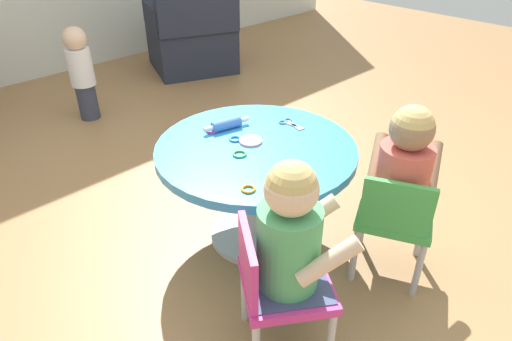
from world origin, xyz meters
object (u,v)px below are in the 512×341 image
Objects in this scene: craft_table at (256,170)px; toddler_standing at (81,71)px; seated_child_left at (291,232)px; armchair_dark at (192,36)px; craft_scissors at (289,123)px; child_chair_left at (277,284)px; seated_child_right at (405,166)px; rolling_pin at (226,124)px; child_chair_right at (394,217)px.

toddler_standing is at bearing 88.32° from craft_table.
seated_child_left is 0.55× the size of armchair_dark.
craft_scissors is at bearing 10.03° from craft_table.
child_chair_left is 3.11m from armchair_dark.
seated_child_right is 3.73× the size of craft_scissors.
armchair_dark reaches higher than rolling_pin.
armchair_dark is at bearing 70.00° from seated_child_right.
toddler_standing reaches higher than craft_scissors.
seated_child_left is at bearing -137.17° from craft_scissors.
child_chair_right is 0.65m from craft_scissors.
craft_scissors is at bearing 88.05° from child_chair_right.
rolling_pin reaches higher than craft_scissors.
child_chair_right reaches higher than craft_scissors.
craft_scissors is at bearing -83.29° from toddler_standing.
child_chair_left and child_chair_right have the same top height.
child_chair_left reaches higher than craft_table.
rolling_pin is (0.01, 0.21, 0.15)m from craft_table.
seated_child_left reaches higher than craft_table.
toddler_standing is (0.05, 1.84, -0.03)m from craft_table.
craft_table is at bearing 52.69° from child_chair_left.
toddler_standing is at bearing 94.49° from child_chair_right.
craft_scissors is at bearing 42.83° from seated_child_left.
craft_scissors is (-1.00, -2.10, 0.20)m from armchair_dark.
toddler_standing is at bearing 79.53° from child_chair_left.
craft_table is 0.30m from craft_scissors.
seated_child_left is at bearing 174.61° from child_chair_right.
seated_child_right is 0.81m from rolling_pin.
child_chair_left is 1.05× the size of seated_child_right.
armchair_dark is at bearing 58.92° from seated_child_left.
toddler_standing is (0.40, 2.35, -0.17)m from seated_child_left.
armchair_dark reaches higher than toddler_standing.
seated_child_left reaches higher than child_chair_left.
armchair_dark reaches higher than seated_child_right.
toddler_standing is 4.92× the size of craft_scissors.
seated_child_left is 3.12m from armchair_dark.
craft_scissors is (0.02, 0.62, 0.21)m from child_chair_right.
armchair_dark is at bearing 14.53° from toddler_standing.
toddler_standing is 1.81m from craft_scissors.
child_chair_left is at bearing -118.93° from rolling_pin.
seated_child_right is 0.60m from craft_scissors.
toddler_standing is at bearing 96.71° from craft_scissors.
seated_child_left is at bearing -116.13° from rolling_pin.
seated_child_right reaches higher than toddler_standing.
child_chair_left is 0.70m from seated_child_right.
child_chair_right is 2.34× the size of rolling_pin.
toddler_standing is at bearing -165.47° from armchair_dark.
child_chair_left is at bearing -127.31° from craft_table.
child_chair_right is 2.91m from armchair_dark.
armchair_dark is (0.98, 2.71, -0.22)m from seated_child_right.
craft_table is at bearing -169.97° from craft_scissors.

